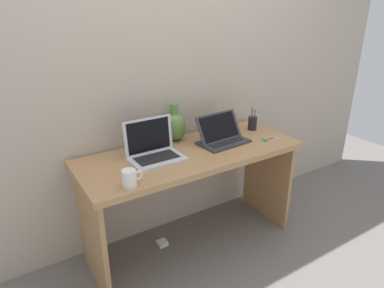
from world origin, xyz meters
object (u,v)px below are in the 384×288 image
at_px(laptop_left, 153,148).
at_px(green_vase, 174,126).
at_px(coffee_mug, 130,178).
at_px(pen_cup, 252,123).
at_px(scissors, 268,139).
at_px(laptop_right, 221,135).
at_px(power_brick, 162,243).

relative_size(laptop_left, green_vase, 1.24).
distance_m(coffee_mug, pen_cup, 1.19).
bearing_deg(scissors, laptop_left, 168.63).
xyz_separation_m(laptop_right, coffee_mug, (-0.79, -0.25, -0.00)).
bearing_deg(power_brick, green_vase, 34.96).
bearing_deg(pen_cup, laptop_right, -167.06).
height_order(laptop_left, coffee_mug, laptop_left).
bearing_deg(coffee_mug, power_brick, 43.77).
bearing_deg(laptop_right, laptop_left, 177.42).
distance_m(laptop_left, pen_cup, 0.88).
relative_size(laptop_left, scissors, 2.25).
distance_m(laptop_right, power_brick, 0.90).
relative_size(pen_cup, power_brick, 2.58).
bearing_deg(coffee_mug, green_vase, 40.71).
bearing_deg(scissors, pen_cup, 77.24).
relative_size(green_vase, scissors, 1.81).
relative_size(laptop_right, green_vase, 1.35).
bearing_deg(laptop_left, coffee_mug, -135.01).
height_order(scissors, power_brick, scissors).
bearing_deg(green_vase, scissors, -31.98).
relative_size(laptop_right, scissors, 2.46).
height_order(laptop_right, pen_cup, laptop_right).
xyz_separation_m(laptop_left, power_brick, (0.06, 0.05, -0.79)).
distance_m(laptop_right, green_vase, 0.34).
xyz_separation_m(coffee_mug, scissors, (1.09, 0.10, -0.04)).
height_order(green_vase, pen_cup, green_vase).
xyz_separation_m(green_vase, pen_cup, (0.61, -0.13, -0.05)).
distance_m(scissors, power_brick, 1.08).
bearing_deg(coffee_mug, pen_cup, 16.01).
relative_size(green_vase, pen_cup, 1.48).
distance_m(green_vase, scissors, 0.67).
height_order(laptop_left, green_vase, green_vase).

